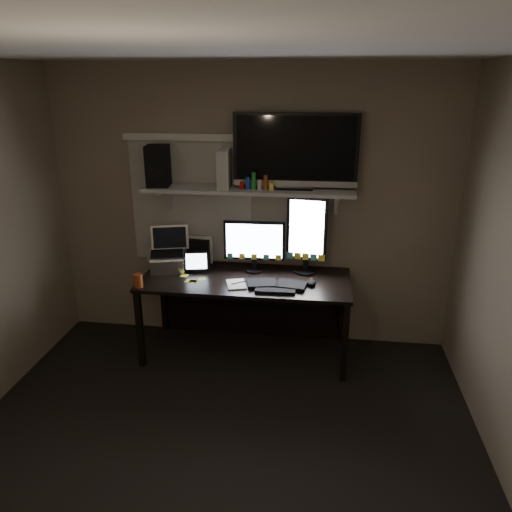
% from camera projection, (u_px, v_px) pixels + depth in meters
% --- Properties ---
extents(floor, '(3.60, 3.60, 0.00)m').
position_uv_depth(floor, '(213.00, 466.00, 3.23)').
color(floor, black).
rests_on(floor, ground).
extents(ceiling, '(3.60, 3.60, 0.00)m').
position_uv_depth(ceiling, '(197.00, 49.00, 2.38)').
color(ceiling, silver).
rests_on(ceiling, back_wall).
extents(back_wall, '(3.60, 0.00, 3.60)m').
position_uv_depth(back_wall, '(251.00, 209.00, 4.48)').
color(back_wall, '#786656').
rests_on(back_wall, floor).
extents(window_blinds, '(1.10, 0.02, 1.10)m').
position_uv_depth(window_blinds, '(191.00, 202.00, 4.52)').
color(window_blinds, beige).
rests_on(window_blinds, back_wall).
extents(desk, '(1.80, 0.75, 0.73)m').
position_uv_depth(desk, '(248.00, 291.00, 4.48)').
color(desk, black).
rests_on(desk, floor).
extents(wall_shelf, '(1.80, 0.35, 0.03)m').
position_uv_depth(wall_shelf, '(248.00, 190.00, 4.25)').
color(wall_shelf, '#B4B4AF').
rests_on(wall_shelf, back_wall).
extents(monitor_landscape, '(0.54, 0.07, 0.47)m').
position_uv_depth(monitor_landscape, '(254.00, 246.00, 4.39)').
color(monitor_landscape, black).
rests_on(monitor_landscape, desk).
extents(monitor_portrait, '(0.36, 0.11, 0.70)m').
position_uv_depth(monitor_portrait, '(307.00, 235.00, 4.32)').
color(monitor_portrait, black).
rests_on(monitor_portrait, desk).
extents(keyboard, '(0.51, 0.21, 0.03)m').
position_uv_depth(keyboard, '(277.00, 284.00, 4.14)').
color(keyboard, black).
rests_on(keyboard, desk).
extents(mouse, '(0.09, 0.13, 0.04)m').
position_uv_depth(mouse, '(311.00, 283.00, 4.16)').
color(mouse, black).
rests_on(mouse, desk).
extents(notepad, '(0.21, 0.25, 0.01)m').
position_uv_depth(notepad, '(236.00, 284.00, 4.17)').
color(notepad, silver).
rests_on(notepad, desk).
extents(tablet, '(0.23, 0.14, 0.19)m').
position_uv_depth(tablet, '(197.00, 262.00, 4.41)').
color(tablet, black).
rests_on(tablet, desk).
extents(file_sorter, '(0.22, 0.12, 0.27)m').
position_uv_depth(file_sorter, '(199.00, 251.00, 4.59)').
color(file_sorter, black).
rests_on(file_sorter, desk).
extents(laptop, '(0.40, 0.35, 0.38)m').
position_uv_depth(laptop, '(167.00, 251.00, 4.42)').
color(laptop, '#B5B4B9').
rests_on(laptop, desk).
extents(cup, '(0.08, 0.08, 0.11)m').
position_uv_depth(cup, '(138.00, 281.00, 4.12)').
color(cup, brown).
rests_on(cup, desk).
extents(sticky_notes, '(0.28, 0.21, 0.00)m').
position_uv_depth(sticky_notes, '(197.00, 281.00, 4.26)').
color(sticky_notes, '#FFF545').
rests_on(sticky_notes, desk).
extents(tv, '(1.04, 0.21, 0.62)m').
position_uv_depth(tv, '(296.00, 151.00, 4.12)').
color(tv, black).
rests_on(tv, wall_shelf).
extents(game_console, '(0.11, 0.28, 0.32)m').
position_uv_depth(game_console, '(225.00, 169.00, 4.19)').
color(game_console, beige).
rests_on(game_console, wall_shelf).
extents(speaker, '(0.22, 0.26, 0.35)m').
position_uv_depth(speaker, '(158.00, 166.00, 4.27)').
color(speaker, black).
rests_on(speaker, wall_shelf).
extents(bottles, '(0.23, 0.06, 0.15)m').
position_uv_depth(bottles, '(257.00, 181.00, 4.16)').
color(bottles, '#A50F0C').
rests_on(bottles, wall_shelf).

